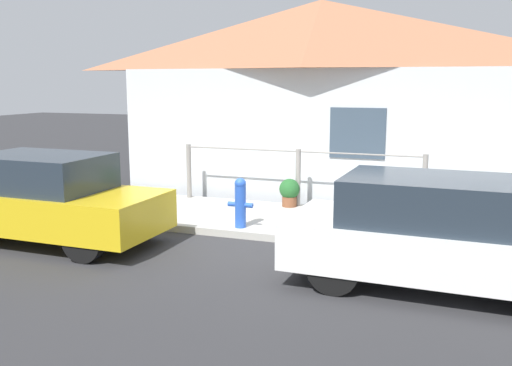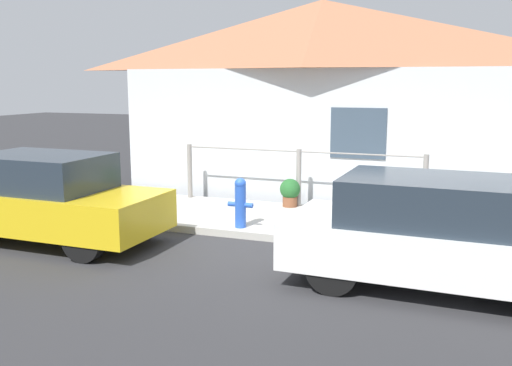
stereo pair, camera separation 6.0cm
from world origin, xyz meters
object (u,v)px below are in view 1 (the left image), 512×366
object	(u,v)px
car_left	(48,199)
fire_hydrant	(240,202)
car_right	(437,233)
potted_plant_near_hydrant	(289,191)

from	to	relation	value
car_left	fire_hydrant	distance (m)	3.11
car_left	car_right	bearing A→B (deg)	0.65
fire_hydrant	potted_plant_near_hydrant	size ratio (longest dim) A/B	1.53
car_right	potted_plant_near_hydrant	distance (m)	4.44
car_left	car_right	xyz separation A→B (m)	(5.97, 0.00, -0.01)
fire_hydrant	potted_plant_near_hydrant	xyz separation A→B (m)	(0.30, 1.85, -0.14)
car_left	car_right	world-z (taller)	car_left
car_left	potted_plant_near_hydrant	size ratio (longest dim) A/B	6.71
car_right	potted_plant_near_hydrant	xyz separation A→B (m)	(-2.93, 3.33, -0.27)
fire_hydrant	potted_plant_near_hydrant	world-z (taller)	fire_hydrant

